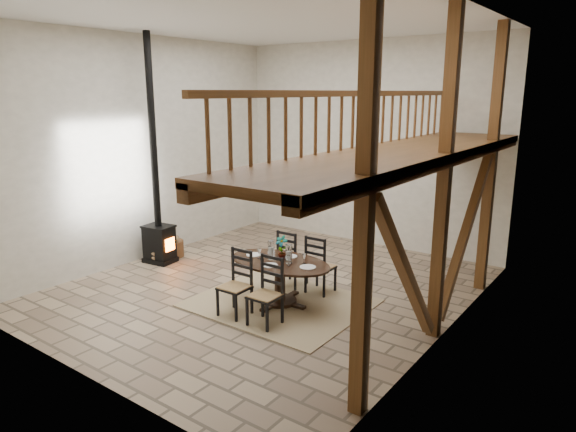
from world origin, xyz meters
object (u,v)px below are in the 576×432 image
Objects in this scene: dining_table at (280,280)px; log_basket at (171,248)px; log_stack at (156,256)px; wood_stove at (158,214)px.

log_basket is (-3.73, 0.69, -0.25)m from dining_table.
log_basket is at bearing 168.57° from dining_table.
log_basket is 1.76× the size of log_stack.
wood_stove is 8.62× the size of log_basket.
log_stack is at bearing 176.17° from dining_table.
dining_table is 3.80m from log_basket.
dining_table is 3.83× the size of log_basket.
log_basket is at bearing 96.77° from wood_stove.
log_basket is (-0.11, 0.42, -0.92)m from wood_stove.
wood_stove reaches higher than dining_table.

